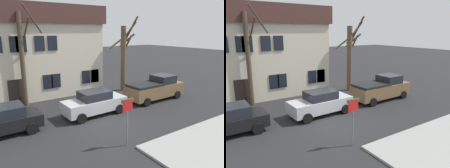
# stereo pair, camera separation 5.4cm
# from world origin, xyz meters

# --- Properties ---
(ground_plane) EXTENTS (120.00, 120.00, 0.00)m
(ground_plane) POSITION_xyz_m (0.00, 0.00, 0.00)
(ground_plane) COLOR #262628
(building_main) EXTENTS (11.32, 7.92, 7.98)m
(building_main) POSITION_xyz_m (-1.30, 10.71, 4.06)
(building_main) COLOR beige
(building_main) RESTS_ON ground_plane
(tree_bare_near) EXTENTS (2.10, 2.75, 7.59)m
(tree_bare_near) POSITION_xyz_m (-3.30, 6.58, 3.91)
(tree_bare_near) COLOR #4C3D2D
(tree_bare_near) RESTS_ON ground_plane
(tree_bare_mid) EXTENTS (2.19, 2.31, 7.15)m
(tree_bare_mid) POSITION_xyz_m (5.96, 6.12, 3.52)
(tree_bare_mid) COLOR brown
(tree_bare_mid) RESTS_ON ground_plane
(car_silver_sedan) EXTENTS (4.55, 2.10, 1.73)m
(car_silver_sedan) POSITION_xyz_m (0.17, 1.81, 0.87)
(car_silver_sedan) COLOR #B7BABF
(car_silver_sedan) RESTS_ON ground_plane
(pickup_truck_brown) EXTENTS (5.37, 2.24, 2.05)m
(pickup_truck_brown) POSITION_xyz_m (6.28, 2.02, 0.99)
(pickup_truck_brown) COLOR brown
(pickup_truck_brown) RESTS_ON ground_plane
(street_sign_pole) EXTENTS (0.76, 0.07, 2.53)m
(street_sign_pole) POSITION_xyz_m (-0.67, -2.99, 1.78)
(street_sign_pole) COLOR slate
(street_sign_pole) RESTS_ON ground_plane
(bicycle_leaning) EXTENTS (1.64, 0.71, 1.03)m
(bicycle_leaning) POSITION_xyz_m (-3.01, 7.15, 0.37)
(bicycle_leaning) COLOR black
(bicycle_leaning) RESTS_ON ground_plane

